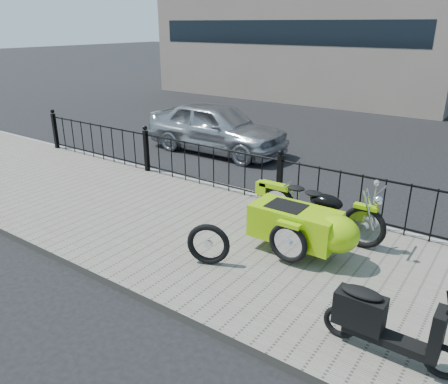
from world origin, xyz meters
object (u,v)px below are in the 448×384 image
Objects in this scene: motorcycle_sidecar at (310,223)px; sedan_car at (217,127)px; scooter at (381,322)px; spare_tire at (208,244)px.

sedan_car is at bearing 139.22° from motorcycle_sidecar.
scooter is (1.54, -1.58, -0.10)m from motorcycle_sidecar.
spare_tire is at bearing -145.13° from sedan_car.
motorcycle_sidecar is at bearing 48.93° from spare_tire.
spare_tire is at bearing -131.07° from motorcycle_sidecar.
motorcycle_sidecar is 6.16m from sedan_car.
scooter is 2.27× the size of spare_tire.
scooter is at bearing -9.22° from spare_tire.
spare_tire is 0.16× the size of sedan_car.
sedan_car reaches higher than scooter.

